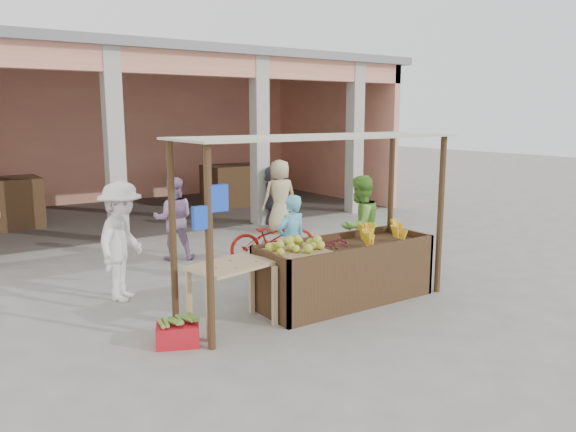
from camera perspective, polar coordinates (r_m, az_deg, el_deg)
ground at (r=7.97m, az=2.94°, el=-9.25°), size 60.00×60.00×0.00m
market_building at (r=15.61m, az=-17.19°, el=9.98°), size 14.40×6.40×4.20m
fruit_stall at (r=8.15m, az=5.80°, el=-5.90°), size 2.60×0.95×0.80m
stall_awning at (r=7.58m, az=2.72°, el=5.08°), size 4.09×1.35×2.39m
banana_heap at (r=8.47m, az=9.45°, el=-1.90°), size 1.06×0.58×0.19m
melon_tray at (r=7.54m, az=0.70°, el=-3.25°), size 0.83×0.72×0.21m
berry_heap at (r=8.01m, az=5.13°, el=-2.69°), size 0.45×0.37×0.14m
side_table at (r=7.12m, az=-5.76°, el=-5.92°), size 1.14×0.89×0.82m
papaya_pile at (r=7.06m, az=-5.79°, el=-4.02°), size 0.73×0.42×0.21m
red_crate at (r=6.83m, az=-11.12°, el=-11.71°), size 0.59×0.52×0.26m
plantain_bundle at (r=6.77m, az=-11.17°, el=-10.41°), size 0.38×0.26×0.08m
produce_sacks at (r=13.42m, az=-1.22°, el=0.18°), size 0.81×0.50×0.62m
vendor_blue at (r=8.63m, az=0.36°, el=-2.32°), size 0.62×0.48×1.56m
vendor_green at (r=9.32m, az=7.28°, el=-0.78°), size 0.94×0.65×1.78m
motorcycle at (r=10.29m, az=-1.55°, el=-2.13°), size 0.90×1.81×0.90m
shopper_a at (r=8.40m, az=-16.55°, el=-2.02°), size 1.25×1.30×1.87m
shopper_c at (r=12.71m, az=-0.85°, el=2.41°), size 0.94×0.67×1.84m
shopper_d at (r=13.51m, az=-1.53°, el=2.24°), size 0.78×1.49×1.54m
shopper_f at (r=10.54m, az=-11.55°, el=0.12°), size 0.94×0.76×1.68m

